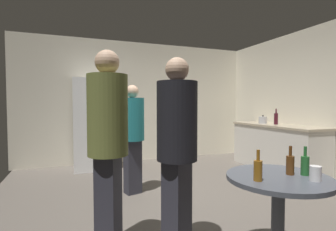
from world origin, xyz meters
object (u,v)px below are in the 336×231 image
wine_bottle_on_counter (276,118)px  beer_bottle_green (305,165)px  beer_bottle_brown (290,164)px  person_in_olive_shirt (108,136)px  kettle (263,120)px  person_in_black_shirt (177,142)px  refrigerator (92,124)px  beer_bottle_amber (258,170)px  plastic_cup_white (315,173)px  person_in_teal_shirt (132,131)px  foreground_table (278,189)px

wine_bottle_on_counter → beer_bottle_green: size_ratio=1.35×
wine_bottle_on_counter → beer_bottle_brown: 3.23m
person_in_olive_shirt → beer_bottle_green: bearing=3.4°
kettle → person_in_black_shirt: (-2.90, -2.29, 0.01)m
refrigerator → person_in_olive_shirt: (-0.08, -3.11, 0.13)m
wine_bottle_on_counter → beer_bottle_green: (-2.05, -2.46, -0.20)m
kettle → refrigerator: bearing=162.6°
beer_bottle_amber → person_in_black_shirt: (-0.45, 0.46, 0.17)m
person_in_olive_shirt → person_in_black_shirt: size_ratio=1.04×
refrigerator → wine_bottle_on_counter: 3.67m
kettle → plastic_cup_white: bearing=-125.3°
kettle → person_in_teal_shirt: bearing=-167.8°
beer_bottle_brown → wine_bottle_on_counter: bearing=48.2°
foreground_table → person_in_olive_shirt: 1.44m
wine_bottle_on_counter → plastic_cup_white: bearing=-129.0°
foreground_table → beer_bottle_brown: 0.22m
kettle → beer_bottle_brown: size_ratio=1.06×
wine_bottle_on_counter → foreground_table: size_ratio=0.39×
refrigerator → beer_bottle_amber: 3.91m
beer_bottle_green → wine_bottle_on_counter: bearing=50.2°
wine_bottle_on_counter → kettle: bearing=100.4°
plastic_cup_white → person_in_teal_shirt: person_in_teal_shirt is taller
wine_bottle_on_counter → person_in_black_shirt: (-2.95, -1.99, -0.03)m
beer_bottle_amber → person_in_black_shirt: person_in_black_shirt is taller
beer_bottle_amber → beer_bottle_brown: (0.35, 0.04, 0.00)m
beer_bottle_amber → beer_bottle_brown: bearing=7.2°
kettle → person_in_olive_shirt: 4.00m
kettle → beer_bottle_green: bearing=-125.9°
beer_bottle_green → kettle: bearing=54.1°
kettle → foreground_table: (-2.21, -2.71, -0.34)m
beer_bottle_amber → plastic_cup_white: size_ratio=2.09×
kettle → beer_bottle_amber: bearing=-131.6°
plastic_cup_white → beer_bottle_amber: bearing=159.1°
foreground_table → person_in_black_shirt: 0.88m
beer_bottle_green → person_in_olive_shirt: size_ratio=0.13×
kettle → foreground_table: kettle is taller
plastic_cup_white → refrigerator: bearing=108.2°
foreground_table → beer_bottle_brown: beer_bottle_brown is taller
kettle → wine_bottle_on_counter: 0.31m
beer_bottle_amber → person_in_black_shirt: 0.66m
wine_bottle_on_counter → beer_bottle_brown: bearing=-131.8°
plastic_cup_white → person_in_teal_shirt: (-0.84, 2.28, 0.13)m
wine_bottle_on_counter → person_in_black_shirt: 3.56m
refrigerator → beer_bottle_amber: (0.90, -3.81, -0.08)m
beer_bottle_green → beer_bottle_brown: bearing=150.6°
person_in_black_shirt → kettle: bearing=94.8°
plastic_cup_white → wine_bottle_on_counter: bearing=51.0°
foreground_table → beer_bottle_green: beer_bottle_green is taller
person_in_teal_shirt → plastic_cup_white: bearing=5.2°
kettle → wine_bottle_on_counter: bearing=-79.6°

